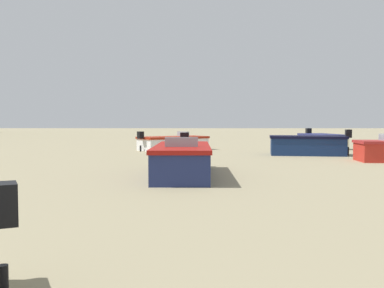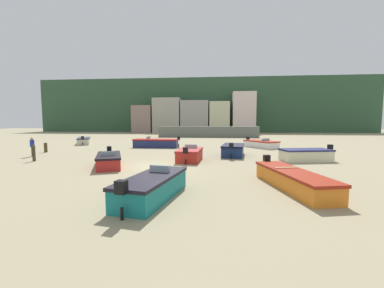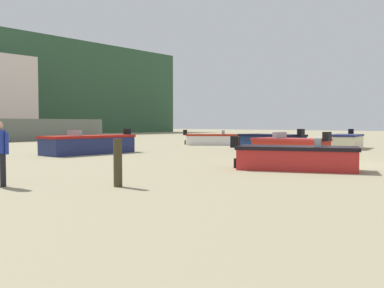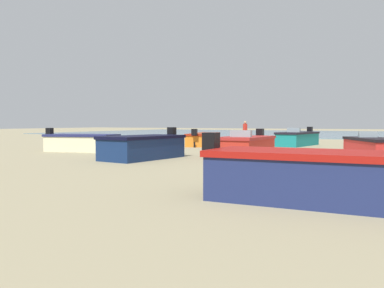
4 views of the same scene
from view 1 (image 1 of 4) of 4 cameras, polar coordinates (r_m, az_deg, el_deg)
name	(u,v)px [view 1 (image 1 of 4)]	position (r m, az deg, el deg)	size (l,w,h in m)	color
boat_navy_0	(307,145)	(22.39, 14.86, -0.16)	(2.22, 4.03, 1.27)	navy
boat_white_1	(173,143)	(25.29, -2.49, 0.13)	(3.72, 4.27, 1.11)	white
boat_navy_5	(182,160)	(13.56, -1.26, -2.12)	(5.22, 1.70, 1.27)	navy
boat_cream_8	(322,141)	(28.00, 16.64, 0.37)	(3.98, 2.35, 1.20)	beige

